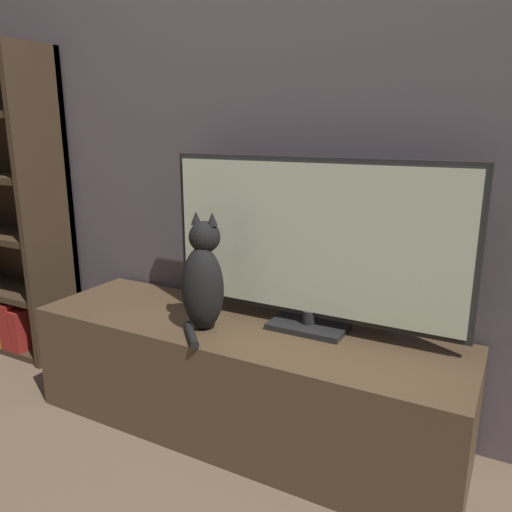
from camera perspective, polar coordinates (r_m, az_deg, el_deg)
The scene contains 5 objects.
wall_back at distance 1.88m, azimuth 2.46°, elevation 21.35°, with size 4.80×0.05×2.60m.
tv_stand at distance 1.84m, azimuth -1.75°, elevation -13.80°, with size 1.55×0.45×0.40m.
tv at distance 1.65m, azimuth 6.32°, elevation 1.45°, with size 1.04×0.16×0.58m.
cat at distance 1.69m, azimuth -6.05°, elevation -2.75°, with size 0.17×0.25×0.40m.
bookshelf at distance 2.70m, azimuth -26.12°, elevation 3.21°, with size 0.61×0.28×1.42m.
Camera 1 is at (0.82, -0.45, 1.08)m, focal length 35.00 mm.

